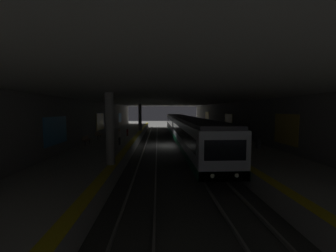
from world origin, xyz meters
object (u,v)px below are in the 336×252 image
bench_left_mid (211,126)px  bench_right_mid (98,134)px  pillar_near (110,129)px  suitcase_rolling (127,132)px  metro_train (183,128)px  person_waiting_near (210,124)px  pillar_far (140,117)px  bench_right_near (87,139)px  bench_left_near (236,134)px  person_walking_mid (210,130)px  trash_bin (258,144)px  person_standing_far (119,136)px  backpack_on_floor (127,134)px

bench_left_mid → bench_right_mid: bearing=125.9°
pillar_near → suitcase_rolling: size_ratio=4.59×
pillar_near → metro_train: bearing=-22.4°
metro_train → bench_right_mid: size_ratio=21.81×
person_waiting_near → pillar_near: bearing=153.4°
pillar_near → person_waiting_near: (25.82, -12.93, -1.37)m
pillar_near → person_waiting_near: pillar_near is taller
pillar_far → bench_right_mid: bearing=157.4°
bench_right_near → bench_left_near: bearing=-75.8°
person_walking_mid → suitcase_rolling: person_walking_mid is taller
trash_bin → pillar_far: bearing=35.3°
person_standing_far → suitcase_rolling: (9.50, 0.59, -0.50)m
person_waiting_near → bench_right_near: bearing=136.3°
trash_bin → bench_right_mid: bearing=66.5°
bench_right_mid → pillar_far: bearing=-22.6°
bench_left_near → backpack_on_floor: 14.21m
bench_left_near → bench_right_mid: 17.07m
bench_left_near → trash_bin: (-7.20, 0.73, -0.10)m
bench_left_near → bench_right_mid: bearing=90.3°
bench_left_mid → person_standing_far: size_ratio=1.08×
person_standing_far → metro_train: bearing=-41.5°
bench_right_near → bench_right_mid: 4.22m
bench_left_mid → backpack_on_floor: bench_left_mid is taller
suitcase_rolling → backpack_on_floor: size_ratio=2.48×
bench_left_near → backpack_on_floor: bench_left_near is taller
pillar_far → trash_bin: 21.09m
bench_left_mid → bench_right_mid: (-12.33, 17.07, 0.00)m
pillar_far → bench_left_near: size_ratio=2.68×
person_walking_mid → suitcase_rolling: size_ratio=1.61×
metro_train → backpack_on_floor: bearing=98.0°
pillar_far → backpack_on_floor: 7.71m
bench_right_mid → suitcase_rolling: (4.94, -2.78, -0.18)m
bench_left_near → person_waiting_near: (13.60, -0.05, 0.38)m
pillar_far → trash_bin: bearing=-144.7°
pillar_near → backpack_on_floor: bearing=4.2°
bench_right_near → person_standing_far: size_ratio=1.08×
suitcase_rolling → bench_right_mid: bearing=150.6°
metro_train → pillar_far: bearing=46.2°
pillar_far → bench_right_near: size_ratio=2.68×
bench_right_mid → suitcase_rolling: 5.67m
pillar_far → suitcase_rolling: (-5.10, 1.41, -1.93)m
metro_train → person_standing_far: metro_train is taller
metro_train → suitcase_rolling: (1.18, 7.96, -0.63)m
suitcase_rolling → person_walking_mid: bearing=-105.1°
metro_train → bench_left_near: (-3.67, -6.33, -0.45)m
pillar_near → bench_right_near: size_ratio=2.68×
pillar_near → pillar_far: (22.17, 0.00, 0.00)m
bench_right_near → pillar_near: bearing=-152.1°
bench_right_near → person_standing_far: (-0.35, -3.37, 0.33)m
bench_left_near → bench_left_mid: size_ratio=1.00×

